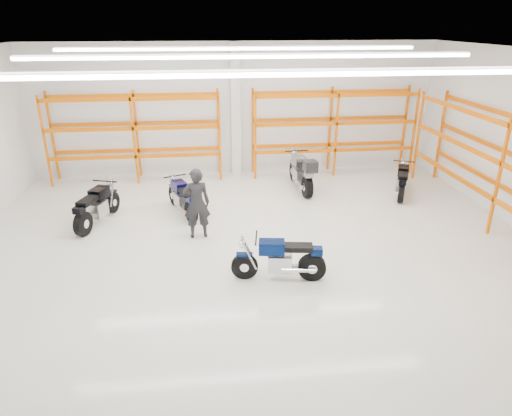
{
  "coord_description": "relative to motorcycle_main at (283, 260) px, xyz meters",
  "views": [
    {
      "loc": [
        -1.14,
        -9.92,
        5.13
      ],
      "look_at": [
        0.08,
        0.5,
        0.79
      ],
      "focal_mm": 32.0,
      "sensor_mm": 36.0,
      "label": 1
    }
  ],
  "objects": [
    {
      "name": "ground",
      "position": [
        -0.41,
        1.61,
        -0.46
      ],
      "size": [
        14.0,
        14.0,
        0.0
      ],
      "primitive_type": "plane",
      "color": "beige",
      "rests_on": "ground"
    },
    {
      "name": "room_shell",
      "position": [
        -0.41,
        1.63,
        2.82
      ],
      "size": [
        14.02,
        12.02,
        4.51
      ],
      "color": "white",
      "rests_on": "ground"
    },
    {
      "name": "motorcycle_main",
      "position": [
        0.0,
        0.0,
        0.0
      ],
      "size": [
        2.01,
        0.71,
        0.99
      ],
      "color": "black",
      "rests_on": "ground"
    },
    {
      "name": "motorcycle_back_a",
      "position": [
        -4.49,
        3.36,
        0.03
      ],
      "size": [
        0.97,
        2.08,
        1.06
      ],
      "color": "black",
      "rests_on": "ground"
    },
    {
      "name": "motorcycle_back_b",
      "position": [
        -2.2,
        3.83,
        0.0
      ],
      "size": [
        0.95,
        1.92,
        0.99
      ],
      "color": "black",
      "rests_on": "ground"
    },
    {
      "name": "motorcycle_back_c",
      "position": [
        1.54,
        5.32,
        0.14
      ],
      "size": [
        0.78,
        2.43,
        1.25
      ],
      "color": "black",
      "rests_on": "ground"
    },
    {
      "name": "motorcycle_back_d",
      "position": [
        4.56,
        4.53,
        -0.01
      ],
      "size": [
        0.99,
        1.87,
        0.98
      ],
      "color": "black",
      "rests_on": "ground"
    },
    {
      "name": "standing_man",
      "position": [
        -1.79,
        2.31,
        0.45
      ],
      "size": [
        0.69,
        0.48,
        1.82
      ],
      "primitive_type": "imported",
      "rotation": [
        0.0,
        0.0,
        3.2
      ],
      "color": "black",
      "rests_on": "ground"
    },
    {
      "name": "structural_column",
      "position": [
        -0.41,
        7.43,
        1.79
      ],
      "size": [
        0.32,
        0.32,
        4.5
      ],
      "primitive_type": "cube",
      "color": "white",
      "rests_on": "ground"
    },
    {
      "name": "pallet_racking_back_left",
      "position": [
        -3.81,
        7.09,
        1.32
      ],
      "size": [
        5.67,
        0.87,
        3.0
      ],
      "color": "#FA6100",
      "rests_on": "ground"
    },
    {
      "name": "pallet_racking_back_right",
      "position": [
        2.99,
        7.09,
        1.32
      ],
      "size": [
        5.67,
        0.87,
        3.0
      ],
      "color": "#FA6100",
      "rests_on": "ground"
    }
  ]
}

